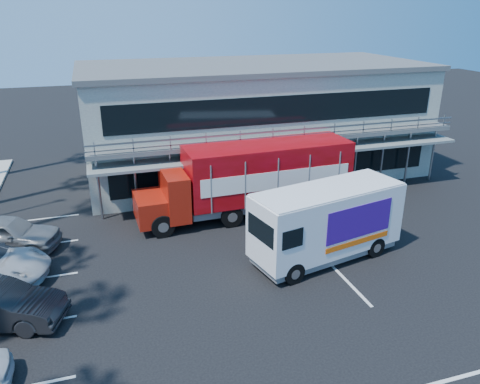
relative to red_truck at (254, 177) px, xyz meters
name	(u,v)px	position (x,y,z in m)	size (l,w,h in m)	color
ground	(302,288)	(-0.53, -7.67, -2.16)	(120.00, 120.00, 0.00)	black
building	(253,118)	(2.47, 7.27, 1.49)	(22.40, 12.00, 7.30)	gray
red_truck	(254,177)	(0.00, 0.00, 0.00)	(11.74, 3.15, 3.93)	maroon
white_van	(327,222)	(1.47, -5.67, -0.36)	(7.28, 3.79, 3.39)	silver
parked_car_e	(7,233)	(-12.36, -0.47, -1.34)	(1.94, 4.82, 1.64)	slate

